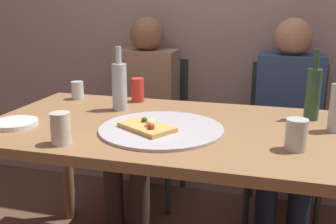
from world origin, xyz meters
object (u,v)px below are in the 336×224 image
at_px(chair_left, 151,119).
at_px(guest_in_sweater, 143,106).
at_px(wine_glass, 78,90).
at_px(chair_right, 286,130).
at_px(dining_table, 178,143).
at_px(tumbler_far, 61,129).
at_px(water_bottle, 119,86).
at_px(tumbler_near, 296,135).
at_px(plate_stack, 15,123).
at_px(pizza_tray, 161,129).
at_px(guest_in_beanie, 288,116).
at_px(pizza_slice_last, 147,127).
at_px(soda_can, 138,90).
at_px(wine_bottle, 313,93).

relative_size(chair_left, guest_in_sweater, 0.77).
relative_size(wine_glass, chair_right, 0.10).
height_order(dining_table, tumbler_far, tumbler_far).
height_order(water_bottle, guest_in_sweater, guest_in_sweater).
height_order(tumbler_near, tumbler_far, tumbler_far).
bearing_deg(dining_table, plate_stack, -163.96).
xyz_separation_m(dining_table, pizza_tray, (-0.05, -0.08, 0.08)).
distance_m(chair_left, chair_right, 0.84).
distance_m(dining_table, wine_glass, 0.72).
bearing_deg(chair_left, pizza_tray, 110.51).
xyz_separation_m(pizza_tray, plate_stack, (-0.60, -0.10, 0.00)).
distance_m(tumbler_far, guest_in_beanie, 1.30).
distance_m(pizza_slice_last, soda_can, 0.52).
relative_size(pizza_tray, wine_glass, 5.29).
bearing_deg(water_bottle, pizza_tray, -42.04).
bearing_deg(guest_in_sweater, dining_table, 119.87).
relative_size(pizza_tray, plate_stack, 2.70).
height_order(pizza_tray, tumbler_near, tumbler_near).
height_order(dining_table, guest_in_sweater, guest_in_sweater).
relative_size(plate_stack, chair_right, 0.21).
height_order(pizza_tray, chair_right, chair_right).
bearing_deg(dining_table, chair_right, 61.19).
bearing_deg(guest_in_sweater, wine_glass, 56.15).
relative_size(pizza_slice_last, water_bottle, 0.85).
bearing_deg(tumbler_far, wine_bottle, 33.12).
height_order(pizza_tray, pizza_slice_last, pizza_slice_last).
relative_size(soda_can, guest_in_sweater, 0.10).
xyz_separation_m(pizza_slice_last, guest_in_sweater, (-0.30, 0.80, -0.13)).
relative_size(pizza_tray, chair_right, 0.55).
bearing_deg(guest_in_beanie, wine_bottle, 100.87).
relative_size(pizza_slice_last, wine_glass, 2.71).
xyz_separation_m(pizza_tray, water_bottle, (-0.28, 0.25, 0.11)).
distance_m(guest_in_sweater, guest_in_beanie, 0.84).
distance_m(pizza_tray, soda_can, 0.51).
distance_m(dining_table, chair_left, 0.93).
height_order(dining_table, chair_left, chair_left).
xyz_separation_m(tumbler_far, chair_right, (0.80, 1.16, -0.30)).
bearing_deg(guest_in_sweater, soda_can, 104.65).
bearing_deg(tumbler_near, water_bottle, 156.95).
height_order(soda_can, chair_right, chair_right).
height_order(water_bottle, soda_can, water_bottle).
bearing_deg(wine_bottle, pizza_tray, -150.65).
relative_size(tumbler_near, guest_in_sweater, 0.09).
relative_size(pizza_slice_last, tumbler_near, 2.31).
bearing_deg(pizza_slice_last, plate_stack, -173.44).
distance_m(pizza_tray, guest_in_sweater, 0.84).
bearing_deg(tumbler_near, soda_can, 145.97).
xyz_separation_m(tumbler_near, guest_in_beanie, (-0.01, 0.84, -0.16)).
bearing_deg(tumbler_near, pizza_slice_last, 175.50).
bearing_deg(guest_in_beanie, pizza_slice_last, 55.53).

